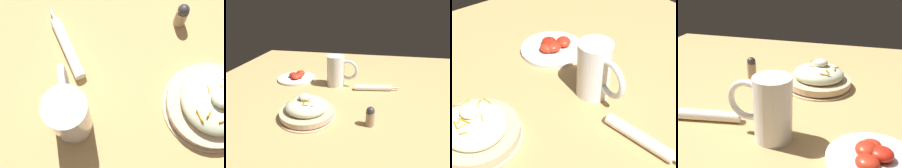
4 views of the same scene
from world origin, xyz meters
TOP-DOWN VIEW (x-y plane):
  - ground_plane at (0.00, 0.00)m, footprint 1.43×1.43m
  - salad_plate at (0.08, 0.22)m, footprint 0.22×0.22m
  - beer_mug at (0.03, -0.09)m, footprint 0.16×0.09m
  - napkin_roll at (-0.15, -0.06)m, footprint 0.21×0.05m
  - tomato_plate at (0.26, -0.13)m, footprint 0.20×0.20m
  - salt_shaker at (-0.15, 0.24)m, footprint 0.03×0.03m

SIDE VIEW (x-z plane):
  - ground_plane at x=0.00m, z-range 0.00..0.00m
  - tomato_plate at x=0.26m, z-range -0.01..0.03m
  - napkin_roll at x=-0.15m, z-range 0.00..0.03m
  - salad_plate at x=0.08m, z-range -0.02..0.08m
  - salt_shaker at x=-0.15m, z-range 0.00..0.07m
  - beer_mug at x=0.03m, z-range -0.01..0.14m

